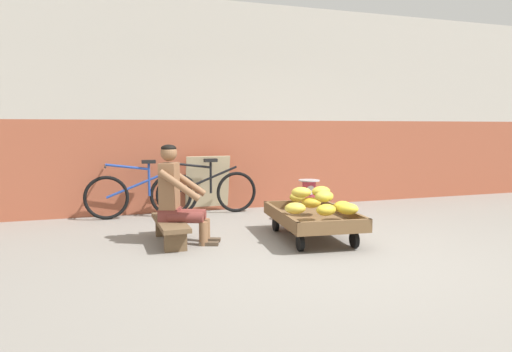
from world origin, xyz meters
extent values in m
plane|color=gray|center=(0.00, 0.00, 0.00)|extent=(80.00, 80.00, 0.00)
cube|color=#A35138|center=(0.00, 3.28, 0.72)|extent=(16.00, 0.30, 1.45)
cube|color=#B7B2A8|center=(0.00, 3.28, 2.38)|extent=(16.00, 0.30, 1.87)
cube|color=brown|center=(0.17, 0.82, 0.23)|extent=(0.99, 1.52, 0.05)
cube|color=brown|center=(-0.22, 0.86, 0.31)|extent=(0.19, 1.44, 0.10)
cube|color=brown|center=(0.57, 0.78, 0.31)|extent=(0.19, 1.44, 0.10)
cube|color=brown|center=(0.25, 1.52, 0.31)|extent=(0.84, 0.13, 0.10)
cube|color=brown|center=(0.10, 0.12, 0.31)|extent=(0.84, 0.13, 0.10)
cylinder|color=black|center=(-0.09, 1.35, 0.09)|extent=(0.07, 0.18, 0.18)
cylinder|color=black|center=(0.54, 1.29, 0.09)|extent=(0.07, 0.18, 0.18)
cylinder|color=black|center=(-0.19, 0.35, 0.09)|extent=(0.07, 0.18, 0.18)
cylinder|color=black|center=(0.43, 0.29, 0.09)|extent=(0.07, 0.18, 0.18)
ellipsoid|color=gold|center=(0.23, 1.39, 0.42)|extent=(0.29, 0.26, 0.13)
ellipsoid|color=yellow|center=(-0.15, 0.60, 0.42)|extent=(0.28, 0.23, 0.13)
ellipsoid|color=gold|center=(0.13, 0.39, 0.42)|extent=(0.28, 0.23, 0.13)
ellipsoid|color=gold|center=(0.20, 0.91, 0.42)|extent=(0.29, 0.26, 0.13)
ellipsoid|color=yellow|center=(0.40, 0.38, 0.42)|extent=(0.30, 0.29, 0.13)
ellipsoid|color=gold|center=(0.41, 0.53, 0.42)|extent=(0.29, 0.25, 0.13)
ellipsoid|color=yellow|center=(0.09, 0.95, 0.55)|extent=(0.29, 0.26, 0.13)
ellipsoid|color=gold|center=(0.32, 0.89, 0.56)|extent=(0.26, 0.21, 0.13)
ellipsoid|color=gold|center=(0.20, 0.57, 0.55)|extent=(0.29, 0.25, 0.13)
cube|color=brown|center=(-1.47, 1.16, 0.24)|extent=(0.30, 1.10, 0.05)
cube|color=brown|center=(-1.47, 1.55, 0.11)|extent=(0.24, 0.08, 0.22)
cube|color=brown|center=(-1.47, 0.78, 0.11)|extent=(0.24, 0.08, 0.22)
cylinder|color=brown|center=(-1.06, 1.10, 0.14)|extent=(0.10, 0.10, 0.27)
cube|color=#4C3D2D|center=(-1.01, 1.08, 0.02)|extent=(0.24, 0.16, 0.04)
cylinder|color=brown|center=(-1.25, 1.17, 0.32)|extent=(0.42, 0.27, 0.13)
cylinder|color=brown|center=(-1.13, 0.93, 0.14)|extent=(0.10, 0.10, 0.27)
cube|color=#4C3D2D|center=(-1.07, 0.91, 0.02)|extent=(0.24, 0.16, 0.04)
cylinder|color=brown|center=(-1.32, 1.01, 0.32)|extent=(0.42, 0.27, 0.13)
cube|color=brown|center=(-1.47, 1.16, 0.34)|extent=(0.31, 0.34, 0.14)
cube|color=brown|center=(-1.47, 1.16, 0.67)|extent=(0.28, 0.36, 0.52)
cylinder|color=brown|center=(-1.25, 1.29, 0.70)|extent=(0.46, 0.24, 0.36)
cylinder|color=brown|center=(-1.39, 0.92, 0.70)|extent=(0.46, 0.24, 0.36)
sphere|color=brown|center=(-1.47, 1.16, 1.05)|extent=(0.19, 0.19, 0.19)
ellipsoid|color=black|center=(-1.47, 1.16, 1.10)|extent=(0.17, 0.17, 0.09)
cube|color=red|center=(0.60, 1.82, 0.15)|extent=(0.36, 0.28, 0.30)
cylinder|color=#28282D|center=(0.60, 1.82, 0.32)|extent=(0.20, 0.20, 0.03)
cube|color=#C6384C|center=(0.60, 1.82, 0.45)|extent=(0.16, 0.10, 0.24)
cylinder|color=white|center=(0.60, 1.76, 0.45)|extent=(0.13, 0.01, 0.13)
cylinder|color=#B2B5BA|center=(0.60, 1.82, 0.58)|extent=(0.30, 0.30, 0.01)
torus|color=black|center=(-2.13, 2.86, 0.32)|extent=(0.64, 0.07, 0.64)
torus|color=black|center=(-1.11, 2.83, 0.32)|extent=(0.64, 0.07, 0.64)
cylinder|color=#234299|center=(-1.62, 2.84, 0.52)|extent=(1.03, 0.07, 0.43)
cylinder|color=#234299|center=(-1.52, 2.84, 0.56)|extent=(0.04, 0.04, 0.48)
cylinder|color=#234299|center=(-1.83, 2.85, 0.76)|extent=(0.62, 0.05, 0.12)
cube|color=black|center=(-1.52, 2.84, 0.83)|extent=(0.20, 0.11, 0.05)
cylinder|color=black|center=(-2.13, 2.86, 0.78)|extent=(0.04, 0.48, 0.03)
torus|color=black|center=(-1.20, 2.85, 0.32)|extent=(0.64, 0.06, 0.64)
torus|color=black|center=(-0.18, 2.83, 0.32)|extent=(0.64, 0.06, 0.64)
cylinder|color=black|center=(-0.69, 2.84, 0.52)|extent=(1.03, 0.05, 0.43)
cylinder|color=black|center=(-0.59, 2.84, 0.56)|extent=(0.04, 0.04, 0.48)
cylinder|color=black|center=(-0.89, 2.84, 0.76)|extent=(0.62, 0.05, 0.12)
cube|color=black|center=(-0.59, 2.84, 0.83)|extent=(0.20, 0.10, 0.05)
cylinder|color=black|center=(-1.20, 2.85, 0.78)|extent=(0.04, 0.48, 0.03)
cube|color=#C6B289|center=(-0.59, 3.07, 0.44)|extent=(0.70, 0.20, 0.89)
cube|color=#3370B7|center=(0.47, 1.36, 0.12)|extent=(0.18, 0.12, 0.24)
camera|label=1|loc=(-2.25, -4.19, 1.33)|focal=32.89mm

